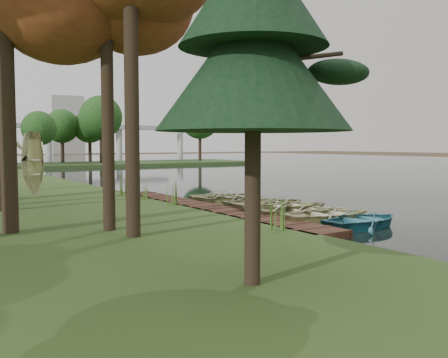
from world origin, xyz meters
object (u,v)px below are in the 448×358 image
rowboat_0 (364,218)px  rowboat_2 (302,209)px  rowboat_1 (329,213)px  pine_tree (253,24)px  stored_rowboat (34,190)px  boardwalk (205,209)px

rowboat_0 → rowboat_2: rowboat_2 is taller
rowboat_2 → rowboat_0: bearing=-153.3°
rowboat_0 → rowboat_1: (-0.27, 1.51, 0.04)m
rowboat_2 → pine_tree: pine_tree is taller
rowboat_1 → stored_rowboat: 15.64m
stored_rowboat → rowboat_2: bearing=-102.5°
pine_tree → rowboat_1: bearing=36.8°
rowboat_0 → boardwalk: bearing=18.1°
boardwalk → pine_tree: size_ratio=1.97×
rowboat_0 → rowboat_1: bearing=7.4°
boardwalk → stored_rowboat: 9.86m
rowboat_1 → stored_rowboat: size_ratio=1.11×
boardwalk → stored_rowboat: stored_rowboat is taller
rowboat_2 → stored_rowboat: (-7.98, 11.92, 0.23)m
rowboat_1 → rowboat_2: size_ratio=1.06×
rowboat_2 → stored_rowboat: 14.34m
boardwalk → rowboat_0: bearing=-69.1°
boardwalk → rowboat_2: rowboat_2 is taller
rowboat_1 → boardwalk: bearing=31.5°
rowboat_0 → rowboat_1: rowboat_1 is taller
boardwalk → rowboat_1: size_ratio=4.18×
boardwalk → rowboat_2: 4.51m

